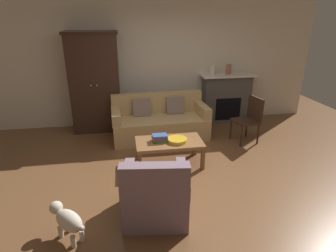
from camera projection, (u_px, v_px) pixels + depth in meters
The scene contains 13 objects.
ground_plane at pixel (181, 176), 4.37m from camera, with size 9.60×9.60×0.00m, color brown.
back_wall at pixel (159, 62), 6.19m from camera, with size 7.20×0.10×2.80m, color silver.
fireplace at pixel (226, 98), 6.50m from camera, with size 1.26×0.48×1.12m.
armoire at pixel (95, 83), 5.81m from camera, with size 1.06×0.57×2.08m.
couch at pixel (160, 122), 5.70m from camera, with size 1.95×0.94×0.86m.
coffee_table at pixel (169, 144), 4.60m from camera, with size 1.10×0.60×0.42m.
fruit_bowl at pixel (177, 140), 4.55m from camera, with size 0.33×0.33×0.06m, color gold.
book_stack at pixel (160, 138), 4.55m from camera, with size 0.26×0.20×0.12m.
mantel_vase_cream at pixel (212, 70), 6.18m from camera, with size 0.13×0.13×0.23m, color beige.
mantel_vase_terracotta at pixel (229, 69), 6.24m from camera, with size 0.11×0.11×0.22m, color #A86042.
armchair_near_left at pixel (156, 195), 3.36m from camera, with size 0.86×0.86×0.88m.
side_chair_wooden at pixel (250, 117), 5.42m from camera, with size 0.51×0.51×0.90m.
dog at pixel (67, 220), 3.06m from camera, with size 0.45×0.47×0.39m.
Camera 1 is at (-0.81, -3.69, 2.33)m, focal length 29.62 mm.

